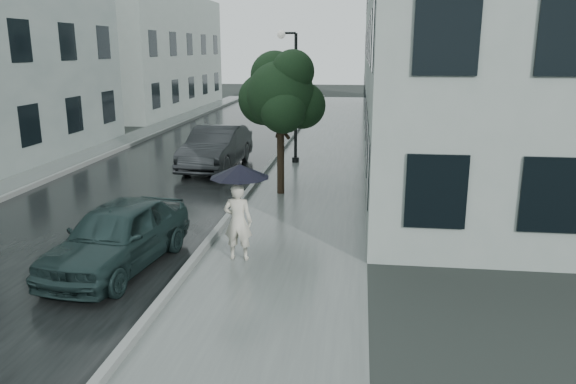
# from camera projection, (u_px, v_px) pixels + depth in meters

# --- Properties ---
(ground) EXTENTS (120.00, 120.00, 0.00)m
(ground) POSITION_uv_depth(u_px,v_px,m) (260.00, 288.00, 10.48)
(ground) COLOR black
(ground) RESTS_ON ground
(sidewalk) EXTENTS (3.50, 60.00, 0.01)m
(sidewalk) POSITION_uv_depth(u_px,v_px,m) (320.00, 162.00, 21.98)
(sidewalk) COLOR slate
(sidewalk) RESTS_ON ground
(kerb_near) EXTENTS (0.15, 60.00, 0.15)m
(kerb_near) POSITION_uv_depth(u_px,v_px,m) (274.00, 159.00, 22.18)
(kerb_near) COLOR slate
(kerb_near) RESTS_ON ground
(asphalt_road) EXTENTS (6.85, 60.00, 0.00)m
(asphalt_road) POSITION_uv_depth(u_px,v_px,m) (188.00, 159.00, 22.63)
(asphalt_road) COLOR black
(asphalt_road) RESTS_ON ground
(kerb_far) EXTENTS (0.15, 60.00, 0.15)m
(kerb_far) POSITION_uv_depth(u_px,v_px,m) (106.00, 155.00, 23.05)
(kerb_far) COLOR slate
(kerb_far) RESTS_ON ground
(sidewalk_far) EXTENTS (1.70, 60.00, 0.01)m
(sidewalk_far) POSITION_uv_depth(u_px,v_px,m) (84.00, 156.00, 23.18)
(sidewalk_far) COLOR #4C5451
(sidewalk_far) RESTS_ON ground
(building_near) EXTENTS (7.02, 36.00, 9.00)m
(building_near) POSITION_uv_depth(u_px,v_px,m) (439.00, 45.00, 27.41)
(building_near) COLOR gray
(building_near) RESTS_ON ground
(building_far_b) EXTENTS (7.02, 18.00, 8.00)m
(building_far_b) POSITION_uv_depth(u_px,v_px,m) (143.00, 53.00, 40.00)
(building_far_b) COLOR gray
(building_far_b) RESTS_ON ground
(pedestrian) EXTENTS (0.61, 0.41, 1.65)m
(pedestrian) POSITION_uv_depth(u_px,v_px,m) (238.00, 221.00, 11.73)
(pedestrian) COLOR beige
(pedestrian) RESTS_ON sidewalk
(umbrella) EXTENTS (1.44, 1.44, 1.16)m
(umbrella) POSITION_uv_depth(u_px,v_px,m) (240.00, 171.00, 11.51)
(umbrella) COLOR black
(umbrella) RESTS_ON ground
(street_tree) EXTENTS (2.66, 2.42, 4.33)m
(street_tree) POSITION_uv_depth(u_px,v_px,m) (281.00, 94.00, 16.66)
(street_tree) COLOR #332619
(street_tree) RESTS_ON ground
(lamp_post) EXTENTS (0.85, 0.34, 5.00)m
(lamp_post) POSITION_uv_depth(u_px,v_px,m) (292.00, 88.00, 21.32)
(lamp_post) COLOR black
(lamp_post) RESTS_ON ground
(car_near) EXTENTS (2.11, 4.19, 1.37)m
(car_near) POSITION_uv_depth(u_px,v_px,m) (118.00, 235.00, 11.31)
(car_near) COLOR #192B2B
(car_near) RESTS_ON ground
(car_far) EXTENTS (1.86, 4.76, 1.54)m
(car_far) POSITION_uv_depth(u_px,v_px,m) (216.00, 147.00, 20.79)
(car_far) COLOR #26282B
(car_far) RESTS_ON ground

